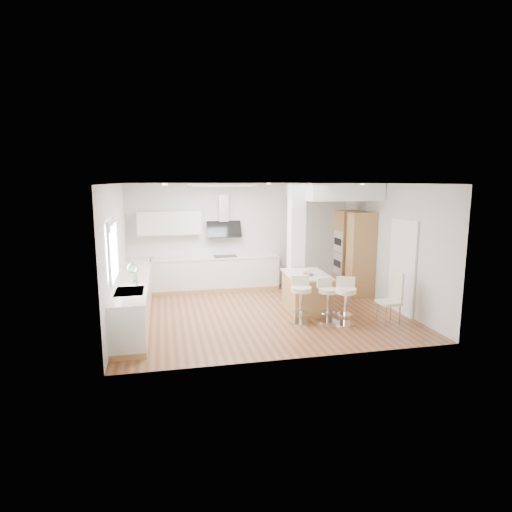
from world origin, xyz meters
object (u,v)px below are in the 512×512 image
object	(u,v)px
peninsula	(306,291)
bar_stool_b	(327,298)
bar_stool_a	(301,297)
dining_chair	(393,296)
bar_stool_c	(346,298)

from	to	relation	value
peninsula	bar_stool_b	size ratio (longest dim) A/B	1.56
peninsula	bar_stool_b	distance (m)	0.91
peninsula	bar_stool_a	world-z (taller)	bar_stool_a
dining_chair	bar_stool_a	bearing A→B (deg)	164.89
peninsula	bar_stool_b	world-z (taller)	bar_stool_b
bar_stool_c	dining_chair	world-z (taller)	dining_chair
bar_stool_b	bar_stool_c	distance (m)	0.38
dining_chair	bar_stool_b	bearing A→B (deg)	161.58
bar_stool_a	bar_stool_b	distance (m)	0.55
peninsula	bar_stool_b	xyz separation A→B (m)	(0.15, -0.89, 0.09)
dining_chair	bar_stool_c	bearing A→B (deg)	170.81
peninsula	dining_chair	size ratio (longest dim) A/B	1.33
bar_stool_b	dining_chair	world-z (taller)	dining_chair
bar_stool_b	dining_chair	distance (m)	1.32
peninsula	bar_stool_c	xyz separation A→B (m)	(0.44, -1.13, 0.12)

